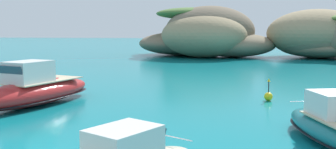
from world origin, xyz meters
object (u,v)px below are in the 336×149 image
islet_small (324,36)px  motorboat_red (34,90)px  islet_large (205,35)px  channel_buoy (268,96)px  motorboat_teal (335,128)px

islet_small → motorboat_red: 52.65m
islet_large → islet_small: bearing=0.9°
islet_small → channel_buoy: size_ratio=15.89×
islet_small → channel_buoy: islet_small is taller
channel_buoy → motorboat_red: bearing=-163.3°
motorboat_teal → channel_buoy: (-2.00, 9.37, -0.37)m
islet_large → motorboat_teal: bearing=-78.5°
islet_large → islet_small: size_ratio=1.23×
channel_buoy → motorboat_teal: bearing=-77.9°
islet_small → motorboat_red: size_ratio=2.40×
channel_buoy → islet_small: bearing=74.6°
motorboat_teal → islet_large: bearing=101.5°
motorboat_red → channel_buoy: size_ratio=6.62×
islet_small → channel_buoy: (-11.43, -41.58, -3.24)m
motorboat_red → channel_buoy: 14.93m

